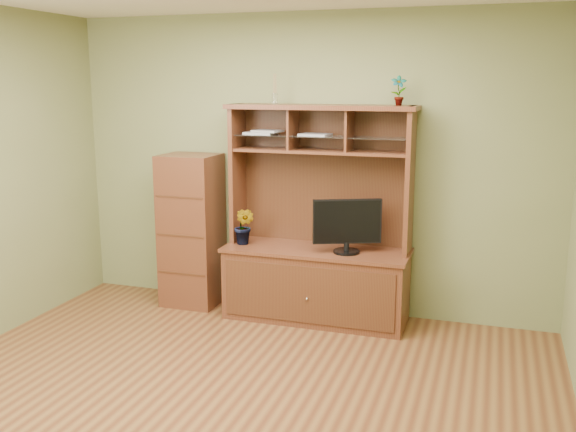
% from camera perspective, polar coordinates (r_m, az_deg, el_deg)
% --- Properties ---
extents(room, '(4.54, 4.04, 2.74)m').
position_cam_1_polar(room, '(4.00, -6.38, 1.08)').
color(room, '#512B17').
rests_on(room, ground).
extents(media_hutch, '(1.66, 0.61, 1.90)m').
position_cam_1_polar(media_hutch, '(5.72, 2.60, -4.09)').
color(media_hutch, '#482214').
rests_on(media_hutch, room).
extents(monitor, '(0.56, 0.28, 0.47)m').
position_cam_1_polar(monitor, '(5.49, 5.26, -0.79)').
color(monitor, black).
rests_on(monitor, media_hutch).
extents(orchid_plant, '(0.21, 0.18, 0.34)m').
position_cam_1_polar(orchid_plant, '(5.78, -3.91, -0.92)').
color(orchid_plant, '#27591E').
rests_on(orchid_plant, media_hutch).
extents(top_plant, '(0.14, 0.11, 0.25)m').
position_cam_1_polar(top_plant, '(5.44, 9.81, 10.95)').
color(top_plant, '#385D20').
rests_on(top_plant, media_hutch).
extents(reed_diffuser, '(0.05, 0.05, 0.26)m').
position_cam_1_polar(reed_diffuser, '(5.70, -1.17, 10.94)').
color(reed_diffuser, silver).
rests_on(reed_diffuser, media_hutch).
extents(magazines, '(0.78, 0.23, 0.04)m').
position_cam_1_polar(magazines, '(5.70, -0.70, 7.39)').
color(magazines, '#A0A0A4').
rests_on(magazines, media_hutch).
extents(side_cabinet, '(0.51, 0.47, 1.43)m').
position_cam_1_polar(side_cabinet, '(6.13, -8.56, -1.25)').
color(side_cabinet, '#482214').
rests_on(side_cabinet, room).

